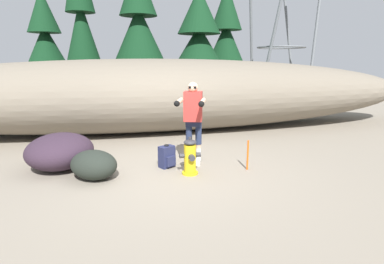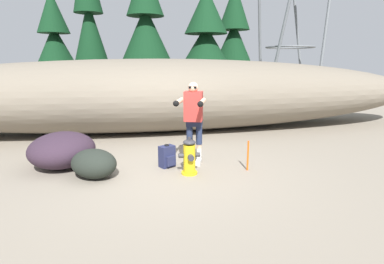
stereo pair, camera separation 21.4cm
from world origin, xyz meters
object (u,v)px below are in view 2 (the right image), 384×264
Objects in this scene: boulder_mid at (94,164)px; survey_stake at (248,156)px; boulder_large at (62,150)px; fire_hydrant at (189,157)px; utility_worker at (194,114)px; spare_backpack at (167,157)px.

survey_stake reaches higher than boulder_mid.
boulder_large is 1.51× the size of boulder_mid.
fire_hydrant is 0.80× the size of boulder_mid.
survey_stake is (1.16, -0.02, -0.03)m from fire_hydrant.
fire_hydrant is 0.92m from utility_worker.
survey_stake is at bearing -14.03° from boulder_large.
utility_worker is at bearing -8.23° from boulder_large.
survey_stake is at bearing 41.38° from spare_backpack.
fire_hydrant is 0.42× the size of utility_worker.
boulder_mid reaches higher than spare_backpack.
utility_worker is 1.25× the size of boulder_large.
survey_stake is at bearing -3.33° from boulder_mid.
utility_worker is 2.85× the size of survey_stake.
fire_hydrant is at bearing 179.21° from survey_stake.
fire_hydrant is at bearing -19.86° from boulder_large.
spare_backpack is 2.14m from boulder_large.
fire_hydrant is at bearing -5.00° from boulder_mid.
boulder_large is at bearing 165.97° from survey_stake.
fire_hydrant is 2.62m from boulder_large.
utility_worker is at bearing 70.94° from fire_hydrant.
boulder_mid is 2.93m from survey_stake.
boulder_large is at bearing 160.14° from fire_hydrant.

